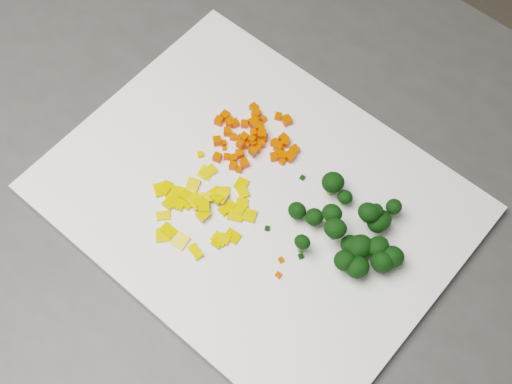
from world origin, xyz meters
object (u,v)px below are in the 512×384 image
Objects in this scene: carrot_pile at (254,135)px; broccoli_pile at (351,219)px; pepper_pile at (203,205)px; counter_block at (245,305)px; cutting_board at (256,199)px.

carrot_pile is 0.15m from broccoli_pile.
counter_block is at bearing 92.32° from pepper_pile.
carrot_pile is at bearing 105.71° from counter_block.
pepper_pile is at bearing -87.68° from counter_block.
broccoli_pile reaches higher than cutting_board.
cutting_board reaches higher than counter_block.
carrot_pile is (-0.05, 0.05, 0.02)m from cutting_board.
pepper_pile is (0.01, -0.10, -0.01)m from carrot_pile.
carrot_pile is at bearing 172.00° from broccoli_pile.
broccoli_pile is (0.10, 0.03, 0.03)m from cutting_board.
carrot_pile is 0.83× the size of broccoli_pile.
counter_block is at bearing 157.41° from cutting_board.
carrot_pile is at bearing 97.48° from pepper_pile.
pepper_pile is (0.00, -0.06, 0.47)m from counter_block.
cutting_board is 0.11m from broccoli_pile.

